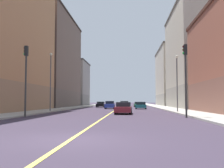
{
  "coord_description": "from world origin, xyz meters",
  "views": [
    {
      "loc": [
        2.18,
        -9.88,
        1.45
      ],
      "look_at": [
        -0.36,
        29.36,
        3.94
      ],
      "focal_mm": 42.56,
      "sensor_mm": 36.0,
      "label": 1
    }
  ],
  "objects_px": {
    "building_right_distant": "(72,84)",
    "traffic_light_left_near": "(185,70)",
    "street_lamp_right_near": "(51,76)",
    "car_maroon": "(123,108)",
    "street_lamp_left_near": "(177,77)",
    "car_silver": "(124,105)",
    "traffic_light_right_near": "(26,71)",
    "building_right_midblock": "(51,62)",
    "car_black": "(101,104)",
    "building_left_mid": "(197,58)",
    "car_teal": "(141,105)",
    "building_left_far": "(175,77)",
    "car_blue": "(110,105)",
    "car_green": "(138,104)"
  },
  "relations": [
    {
      "from": "building_right_distant",
      "to": "traffic_light_left_near",
      "type": "height_order",
      "value": "building_right_distant"
    },
    {
      "from": "street_lamp_right_near",
      "to": "car_maroon",
      "type": "bearing_deg",
      "value": -24.9
    },
    {
      "from": "street_lamp_left_near",
      "to": "street_lamp_right_near",
      "type": "distance_m",
      "value": 16.14
    },
    {
      "from": "building_right_distant",
      "to": "car_silver",
      "type": "height_order",
      "value": "building_right_distant"
    },
    {
      "from": "traffic_light_right_near",
      "to": "building_right_midblock",
      "type": "bearing_deg",
      "value": 103.44
    },
    {
      "from": "car_black",
      "to": "car_maroon",
      "type": "bearing_deg",
      "value": -79.12
    },
    {
      "from": "building_right_midblock",
      "to": "building_left_mid",
      "type": "bearing_deg",
      "value": -10.21
    },
    {
      "from": "street_lamp_left_near",
      "to": "car_teal",
      "type": "bearing_deg",
      "value": 104.54
    },
    {
      "from": "building_left_far",
      "to": "street_lamp_left_near",
      "type": "xyz_separation_m",
      "value": [
        -7.58,
        -45.14,
        -3.95
      ]
    },
    {
      "from": "building_left_mid",
      "to": "car_teal",
      "type": "relative_size",
      "value": 5.2
    },
    {
      "from": "building_left_mid",
      "to": "car_teal",
      "type": "distance_m",
      "value": 15.79
    },
    {
      "from": "car_black",
      "to": "car_blue",
      "type": "bearing_deg",
      "value": -74.88
    },
    {
      "from": "traffic_light_right_near",
      "to": "car_teal",
      "type": "relative_size",
      "value": 1.52
    },
    {
      "from": "building_right_midblock",
      "to": "building_right_distant",
      "type": "relative_size",
      "value": 1.71
    },
    {
      "from": "building_left_mid",
      "to": "traffic_light_right_near",
      "type": "relative_size",
      "value": 3.43
    },
    {
      "from": "street_lamp_left_near",
      "to": "car_maroon",
      "type": "relative_size",
      "value": 1.51
    },
    {
      "from": "street_lamp_left_near",
      "to": "traffic_light_left_near",
      "type": "bearing_deg",
      "value": -95.93
    },
    {
      "from": "building_left_mid",
      "to": "street_lamp_right_near",
      "type": "relative_size",
      "value": 2.89
    },
    {
      "from": "street_lamp_right_near",
      "to": "car_teal",
      "type": "xyz_separation_m",
      "value": [
        12.3,
        13.65,
        -4.1
      ]
    },
    {
      "from": "building_left_far",
      "to": "car_maroon",
      "type": "xyz_separation_m",
      "value": [
        -14.09,
        -48.58,
        -7.67
      ]
    },
    {
      "from": "building_left_far",
      "to": "building_right_distant",
      "type": "relative_size",
      "value": 1.53
    },
    {
      "from": "street_lamp_right_near",
      "to": "building_left_far",
      "type": "bearing_deg",
      "value": 61.77
    },
    {
      "from": "street_lamp_right_near",
      "to": "traffic_light_right_near",
      "type": "bearing_deg",
      "value": -84.79
    },
    {
      "from": "street_lamp_right_near",
      "to": "car_silver",
      "type": "height_order",
      "value": "street_lamp_right_near"
    },
    {
      "from": "car_teal",
      "to": "street_lamp_left_near",
      "type": "bearing_deg",
      "value": -75.46
    },
    {
      "from": "street_lamp_left_near",
      "to": "car_black",
      "type": "height_order",
      "value": "street_lamp_left_near"
    },
    {
      "from": "traffic_light_right_near",
      "to": "car_blue",
      "type": "distance_m",
      "value": 26.47
    },
    {
      "from": "building_right_distant",
      "to": "car_black",
      "type": "distance_m",
      "value": 25.79
    },
    {
      "from": "street_lamp_left_near",
      "to": "car_blue",
      "type": "relative_size",
      "value": 1.5
    },
    {
      "from": "car_maroon",
      "to": "car_silver",
      "type": "bearing_deg",
      "value": 90.74
    },
    {
      "from": "building_right_distant",
      "to": "traffic_light_right_near",
      "type": "height_order",
      "value": "building_right_distant"
    },
    {
      "from": "building_left_mid",
      "to": "car_blue",
      "type": "bearing_deg",
      "value": -164.88
    },
    {
      "from": "car_maroon",
      "to": "building_right_distant",
      "type": "bearing_deg",
      "value": 108.4
    },
    {
      "from": "building_left_far",
      "to": "traffic_light_right_near",
      "type": "bearing_deg",
      "value": -112.46
    },
    {
      "from": "building_right_midblock",
      "to": "traffic_light_right_near",
      "type": "xyz_separation_m",
      "value": [
        8.57,
        -35.85,
        -6.22
      ]
    },
    {
      "from": "traffic_light_right_near",
      "to": "car_green",
      "type": "bearing_deg",
      "value": 74.09
    },
    {
      "from": "street_lamp_right_near",
      "to": "car_maroon",
      "type": "relative_size",
      "value": 1.66
    },
    {
      "from": "building_right_distant",
      "to": "street_lamp_right_near",
      "type": "bearing_deg",
      "value": -80.87
    },
    {
      "from": "traffic_light_left_near",
      "to": "street_lamp_left_near",
      "type": "bearing_deg",
      "value": 84.07
    },
    {
      "from": "car_maroon",
      "to": "street_lamp_left_near",
      "type": "bearing_deg",
      "value": 27.81
    },
    {
      "from": "car_blue",
      "to": "car_teal",
      "type": "height_order",
      "value": "car_blue"
    },
    {
      "from": "building_left_far",
      "to": "building_right_distant",
      "type": "height_order",
      "value": "building_left_far"
    },
    {
      "from": "car_blue",
      "to": "car_silver",
      "type": "height_order",
      "value": "car_blue"
    },
    {
      "from": "building_right_midblock",
      "to": "street_lamp_left_near",
      "type": "bearing_deg",
      "value": -47.74
    },
    {
      "from": "traffic_light_right_near",
      "to": "building_right_distant",
      "type": "bearing_deg",
      "value": 98.4
    },
    {
      "from": "traffic_light_right_near",
      "to": "car_black",
      "type": "bearing_deg",
      "value": 85.27
    },
    {
      "from": "building_right_midblock",
      "to": "traffic_light_right_near",
      "type": "height_order",
      "value": "building_right_midblock"
    },
    {
      "from": "building_right_midblock",
      "to": "car_blue",
      "type": "bearing_deg",
      "value": -35.63
    },
    {
      "from": "building_right_midblock",
      "to": "car_blue",
      "type": "height_order",
      "value": "building_right_midblock"
    },
    {
      "from": "car_green",
      "to": "car_teal",
      "type": "relative_size",
      "value": 1.07
    }
  ]
}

